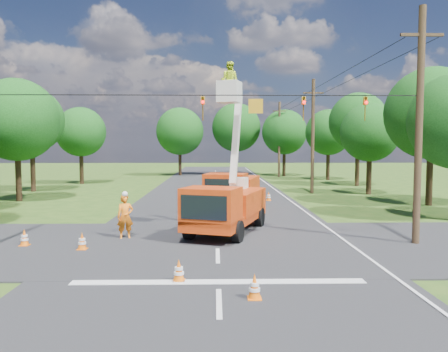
{
  "coord_description": "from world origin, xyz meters",
  "views": [
    {
      "loc": [
        -0.1,
        -16.28,
        4.21
      ],
      "look_at": [
        0.38,
        6.78,
        2.6
      ],
      "focal_mm": 35.0,
      "sensor_mm": 36.0,
      "label": 1
    }
  ],
  "objects_px": {
    "pole_right_far": "(279,139)",
    "tree_left_d": "(17,120)",
    "tree_far_b": "(236,128)",
    "traffic_cone_1": "(254,287)",
    "distant_car": "(241,179)",
    "traffic_cone_3": "(256,208)",
    "traffic_cone_5": "(24,238)",
    "tree_left_f": "(81,132)",
    "tree_right_b": "(432,114)",
    "traffic_cone_4": "(82,241)",
    "bucket_truck": "(226,197)",
    "tree_right_e": "(328,132)",
    "pole_right_near": "(419,124)",
    "tree_right_d": "(358,122)",
    "tree_far_a": "(180,131)",
    "traffic_cone_0": "(179,271)",
    "tree_right_c": "(370,133)",
    "ground_worker": "(125,217)",
    "traffic_cone_7": "(269,196)",
    "pole_right_mid": "(313,135)",
    "second_truck": "(233,190)",
    "tree_far_c": "(284,132)",
    "traffic_cone_2": "(249,212)"
  },
  "relations": [
    {
      "from": "tree_far_a",
      "to": "tree_far_c",
      "type": "distance_m",
      "value": 14.53
    },
    {
      "from": "second_truck",
      "to": "tree_right_c",
      "type": "relative_size",
      "value": 0.9
    },
    {
      "from": "pole_right_far",
      "to": "tree_right_e",
      "type": "distance_m",
      "value": 7.32
    },
    {
      "from": "traffic_cone_7",
      "to": "tree_far_b",
      "type": "xyz_separation_m",
      "value": [
        -0.97,
        30.4,
        6.45
      ]
    },
    {
      "from": "pole_right_far",
      "to": "tree_far_b",
      "type": "bearing_deg",
      "value": 137.73
    },
    {
      "from": "traffic_cone_3",
      "to": "traffic_cone_7",
      "type": "relative_size",
      "value": 1.0
    },
    {
      "from": "traffic_cone_3",
      "to": "traffic_cone_5",
      "type": "xyz_separation_m",
      "value": [
        -10.54,
        -8.45,
        0.0
      ]
    },
    {
      "from": "traffic_cone_3",
      "to": "tree_right_d",
      "type": "xyz_separation_m",
      "value": [
        12.35,
        18.63,
        6.32
      ]
    },
    {
      "from": "bucket_truck",
      "to": "tree_right_d",
      "type": "relative_size",
      "value": 0.85
    },
    {
      "from": "tree_right_d",
      "to": "tree_far_b",
      "type": "distance_m",
      "value": 21.52
    },
    {
      "from": "traffic_cone_4",
      "to": "tree_right_b",
      "type": "xyz_separation_m",
      "value": [
        20.46,
        12.82,
        6.08
      ]
    },
    {
      "from": "pole_right_mid",
      "to": "pole_right_far",
      "type": "height_order",
      "value": "same"
    },
    {
      "from": "traffic_cone_1",
      "to": "bucket_truck",
      "type": "bearing_deg",
      "value": 93.4
    },
    {
      "from": "tree_right_d",
      "to": "tree_far_a",
      "type": "relative_size",
      "value": 1.02
    },
    {
      "from": "bucket_truck",
      "to": "second_truck",
      "type": "bearing_deg",
      "value": 104.73
    },
    {
      "from": "traffic_cone_0",
      "to": "pole_right_far",
      "type": "xyz_separation_m",
      "value": [
        9.72,
        45.06,
        4.75
      ]
    },
    {
      "from": "tree_right_c",
      "to": "ground_worker",
      "type": "bearing_deg",
      "value": -134.49
    },
    {
      "from": "traffic_cone_4",
      "to": "tree_right_b",
      "type": "height_order",
      "value": "tree_right_b"
    },
    {
      "from": "pole_right_far",
      "to": "tree_left_d",
      "type": "xyz_separation_m",
      "value": [
        -23.5,
        -25.0,
        1.02
      ]
    },
    {
      "from": "traffic_cone_3",
      "to": "traffic_cone_4",
      "type": "relative_size",
      "value": 1.0
    },
    {
      "from": "traffic_cone_7",
      "to": "pole_right_far",
      "type": "xyz_separation_m",
      "value": [
        4.53,
        25.4,
        4.75
      ]
    },
    {
      "from": "pole_right_near",
      "to": "tree_far_c",
      "type": "bearing_deg",
      "value": 88.64
    },
    {
      "from": "traffic_cone_2",
      "to": "traffic_cone_5",
      "type": "relative_size",
      "value": 1.0
    },
    {
      "from": "traffic_cone_5",
      "to": "tree_right_b",
      "type": "relative_size",
      "value": 0.07
    },
    {
      "from": "traffic_cone_1",
      "to": "tree_left_f",
      "type": "distance_m",
      "value": 40.24
    },
    {
      "from": "traffic_cone_1",
      "to": "tree_right_b",
      "type": "xyz_separation_m",
      "value": [
        14.03,
        18.63,
        6.08
      ]
    },
    {
      "from": "traffic_cone_5",
      "to": "pole_right_mid",
      "type": "height_order",
      "value": "pole_right_mid"
    },
    {
      "from": "pole_right_near",
      "to": "tree_far_a",
      "type": "height_order",
      "value": "pole_right_near"
    },
    {
      "from": "traffic_cone_0",
      "to": "traffic_cone_5",
      "type": "height_order",
      "value": "same"
    },
    {
      "from": "traffic_cone_7",
      "to": "pole_right_mid",
      "type": "relative_size",
      "value": 0.07
    },
    {
      "from": "distant_car",
      "to": "traffic_cone_3",
      "type": "relative_size",
      "value": 5.66
    },
    {
      "from": "traffic_cone_3",
      "to": "tree_left_d",
      "type": "distance_m",
      "value": 19.54
    },
    {
      "from": "pole_right_near",
      "to": "tree_right_b",
      "type": "bearing_deg",
      "value": 61.56
    },
    {
      "from": "tree_left_f",
      "to": "tree_far_a",
      "type": "xyz_separation_m",
      "value": [
        9.8,
        13.0,
        0.5
      ]
    },
    {
      "from": "tree_left_f",
      "to": "tree_right_b",
      "type": "bearing_deg",
      "value": -31.13
    },
    {
      "from": "tree_left_d",
      "to": "traffic_cone_0",
      "type": "bearing_deg",
      "value": -55.51
    },
    {
      "from": "tree_right_d",
      "to": "tree_far_a",
      "type": "distance_m",
      "value": 25.46
    },
    {
      "from": "pole_right_near",
      "to": "tree_left_f",
      "type": "xyz_separation_m",
      "value": [
        -23.3,
        30.0,
        0.58
      ]
    },
    {
      "from": "traffic_cone_1",
      "to": "tree_far_b",
      "type": "height_order",
      "value": "tree_far_b"
    },
    {
      "from": "tree_left_f",
      "to": "pole_right_far",
      "type": "bearing_deg",
      "value": 23.23
    },
    {
      "from": "traffic_cone_0",
      "to": "traffic_cone_5",
      "type": "relative_size",
      "value": 1.0
    },
    {
      "from": "traffic_cone_5",
      "to": "tree_far_c",
      "type": "height_order",
      "value": "tree_far_c"
    },
    {
      "from": "distant_car",
      "to": "bucket_truck",
      "type": "bearing_deg",
      "value": -77.73
    },
    {
      "from": "tree_left_d",
      "to": "tree_right_b",
      "type": "xyz_separation_m",
      "value": [
        30.0,
        -3.0,
        0.31
      ]
    },
    {
      "from": "traffic_cone_3",
      "to": "tree_left_f",
      "type": "bearing_deg",
      "value": 128.57
    },
    {
      "from": "tree_left_f",
      "to": "tree_right_e",
      "type": "height_order",
      "value": "tree_right_e"
    },
    {
      "from": "bucket_truck",
      "to": "traffic_cone_5",
      "type": "distance_m",
      "value": 9.0
    },
    {
      "from": "traffic_cone_0",
      "to": "pole_right_far",
      "type": "distance_m",
      "value": 46.34
    },
    {
      "from": "traffic_cone_4",
      "to": "distant_car",
      "type": "bearing_deg",
      "value": 73.99
    },
    {
      "from": "tree_left_d",
      "to": "tree_far_c",
      "type": "relative_size",
      "value": 1.01
    }
  ]
}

